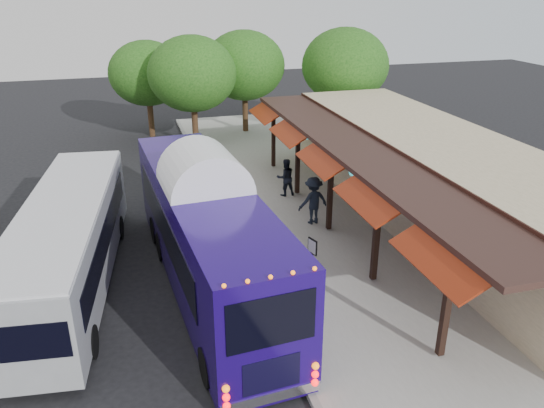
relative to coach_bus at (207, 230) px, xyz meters
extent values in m
plane|color=black|center=(1.45, -1.39, -2.05)|extent=(90.00, 90.00, 0.00)
cube|color=#9E9B93|center=(6.45, 2.61, -1.98)|extent=(10.00, 40.00, 0.15)
cube|color=gray|center=(1.50, 2.61, -1.98)|extent=(0.20, 40.00, 0.16)
cube|color=tan|center=(9.95, 2.61, -0.25)|extent=(5.00, 20.00, 3.60)
cube|color=black|center=(7.43, 2.61, 1.25)|extent=(0.06, 20.00, 0.60)
cube|color=#331E19|center=(6.35, 2.61, 1.35)|extent=(2.60, 20.00, 0.18)
cube|color=black|center=(5.23, -5.39, -0.25)|extent=(0.18, 0.18, 3.16)
cube|color=maroon|center=(4.80, -5.39, 1.10)|extent=(1.00, 3.20, 0.57)
cube|color=black|center=(5.23, -1.39, -0.25)|extent=(0.18, 0.18, 3.16)
cube|color=maroon|center=(4.80, -1.39, 1.10)|extent=(1.00, 3.20, 0.57)
cube|color=black|center=(5.23, 2.61, -0.25)|extent=(0.18, 0.18, 3.16)
cube|color=maroon|center=(4.80, 2.61, 1.10)|extent=(1.00, 3.20, 0.57)
cube|color=black|center=(5.23, 6.61, -0.25)|extent=(0.18, 0.18, 3.16)
cube|color=maroon|center=(4.80, 6.61, 1.10)|extent=(1.00, 3.20, 0.57)
cube|color=black|center=(5.23, 10.61, -0.25)|extent=(0.18, 0.18, 3.16)
cube|color=maroon|center=(4.80, 10.61, 1.10)|extent=(1.00, 3.20, 0.57)
sphere|color=teal|center=(5.65, -3.39, 0.83)|extent=(0.26, 0.26, 0.26)
sphere|color=teal|center=(5.65, 1.61, 0.83)|extent=(0.26, 0.26, 0.26)
sphere|color=teal|center=(5.65, 6.61, 0.83)|extent=(0.26, 0.26, 0.26)
cube|color=#1C0864|center=(0.00, 0.01, -0.05)|extent=(3.44, 12.05, 3.12)
cube|color=#1C0864|center=(0.00, 0.01, -1.76)|extent=(3.38, 11.93, 0.35)
ellipsoid|color=white|center=(0.00, 0.01, 1.49)|extent=(3.42, 11.81, 0.56)
cube|color=black|center=(0.00, -5.94, 0.47)|extent=(2.07, 0.19, 1.29)
cube|color=silver|center=(0.00, -5.87, -1.64)|extent=(2.48, 0.37, 0.28)
sphere|color=#FF0C0C|center=(-1.08, -5.96, -1.38)|extent=(0.18, 0.18, 0.18)
sphere|color=#FF0C0C|center=(1.08, -5.96, -1.38)|extent=(0.18, 0.18, 0.18)
cylinder|color=black|center=(-1.14, -4.50, -1.54)|extent=(0.38, 1.05, 1.03)
cylinder|color=black|center=(1.14, -4.50, -1.54)|extent=(0.38, 1.05, 1.03)
cylinder|color=black|center=(-1.14, 3.82, -1.54)|extent=(0.38, 1.05, 1.03)
cylinder|color=black|center=(1.14, 3.82, -1.54)|extent=(0.38, 1.05, 1.03)
cube|color=gray|center=(-4.28, 1.25, -0.45)|extent=(3.66, 11.21, 2.54)
cube|color=black|center=(-5.49, 1.25, -0.24)|extent=(1.12, 9.29, 0.96)
cube|color=black|center=(-3.08, 1.25, -0.24)|extent=(1.12, 9.29, 0.96)
cube|color=silver|center=(-4.28, 1.25, 0.85)|extent=(3.58, 10.98, 0.10)
cylinder|color=black|center=(-5.38, -2.60, -1.60)|extent=(0.37, 0.94, 0.92)
cylinder|color=black|center=(-3.18, -2.60, -1.60)|extent=(0.37, 0.94, 0.92)
cylinder|color=black|center=(-5.38, 4.55, -1.60)|extent=(0.37, 0.94, 0.92)
cylinder|color=black|center=(-3.18, 4.55, -1.60)|extent=(0.37, 0.94, 0.92)
imported|color=black|center=(2.05, 3.21, -1.14)|extent=(0.65, 0.55, 1.52)
imported|color=black|center=(4.67, 6.64, -1.03)|extent=(0.88, 0.70, 1.75)
imported|color=black|center=(2.05, 3.72, -0.98)|extent=(1.08, 1.08, 1.84)
imported|color=black|center=(4.85, 3.42, -0.92)|extent=(1.38, 0.93, 1.98)
cube|color=black|center=(3.62, 0.09, -1.39)|extent=(0.07, 0.07, 1.03)
cube|color=black|center=(3.62, 0.09, -1.15)|extent=(0.18, 0.46, 0.56)
cube|color=white|center=(3.60, 0.09, -1.15)|extent=(0.13, 0.38, 0.47)
cylinder|color=#382314|center=(1.89, 15.98, -0.57)|extent=(0.36, 0.36, 2.96)
ellipsoid|color=#174611|center=(1.89, 15.98, 2.32)|extent=(5.12, 5.12, 4.35)
cylinder|color=#382314|center=(5.51, 18.27, -0.57)|extent=(0.36, 0.36, 2.96)
ellipsoid|color=#174611|center=(5.51, 18.27, 2.32)|extent=(5.12, 5.12, 4.35)
cylinder|color=#382314|center=(11.19, 15.52, -0.52)|extent=(0.36, 0.36, 3.08)
ellipsoid|color=#174611|center=(11.19, 15.52, 2.49)|extent=(5.31, 5.31, 4.52)
cylinder|color=#382314|center=(-0.50, 19.14, -0.69)|extent=(0.36, 0.36, 2.72)
ellipsoid|color=#174611|center=(-0.50, 19.14, 1.97)|extent=(4.70, 4.70, 4.00)
camera|label=1|loc=(-2.14, -15.12, 7.29)|focal=35.00mm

